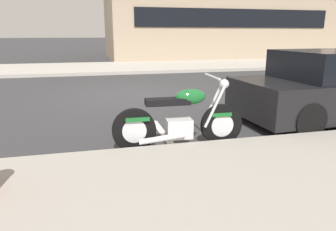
# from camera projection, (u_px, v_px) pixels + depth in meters

# --- Properties ---
(ground_plane) EXTENTS (260.00, 260.00, 0.00)m
(ground_plane) POSITION_uv_depth(u_px,v_px,m) (134.00, 95.00, 9.28)
(ground_plane) COLOR #333335
(sidewalk_far_curb) EXTENTS (120.00, 5.00, 0.14)m
(sidewalk_far_curb) POSITION_uv_depth(u_px,v_px,m) (317.00, 62.00, 18.79)
(sidewalk_far_curb) COLOR #ADA89E
(sidewalk_far_curb) RESTS_ON ground
(parking_stall_stripe) EXTENTS (0.12, 2.20, 0.01)m
(parking_stall_stripe) POSITION_uv_depth(u_px,v_px,m) (166.00, 137.00, 5.45)
(parking_stall_stripe) COLOR silver
(parking_stall_stripe) RESTS_ON ground
(parked_motorcycle) EXTENTS (2.07, 0.62, 1.13)m
(parked_motorcycle) POSITION_uv_depth(u_px,v_px,m) (180.00, 121.00, 4.87)
(parked_motorcycle) COLOR black
(parked_motorcycle) RESTS_ON ground
(parked_car_near_corner) EXTENTS (4.21, 2.06, 1.42)m
(parked_car_near_corner) POSITION_uv_depth(u_px,v_px,m) (336.00, 88.00, 6.45)
(parked_car_near_corner) COLOR black
(parked_car_near_corner) RESTS_ON ground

